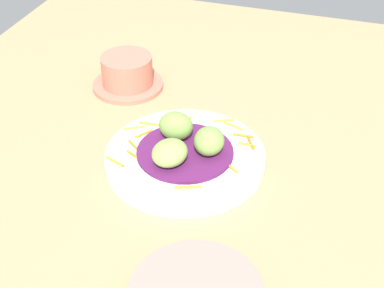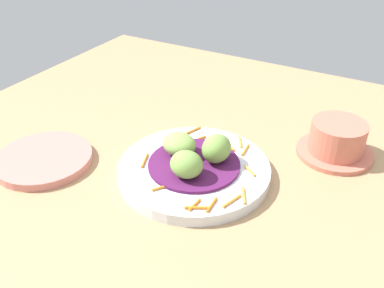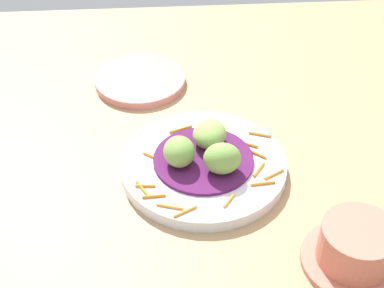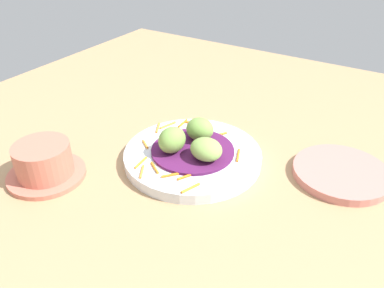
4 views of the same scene
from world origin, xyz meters
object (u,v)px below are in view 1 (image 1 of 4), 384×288
object	(u,v)px
main_plate	(185,158)
guac_scoop_right	(209,141)
guac_scoop_left	(176,126)
terracotta_bowl	(127,74)
guac_scoop_center	(170,153)

from	to	relation	value
main_plate	guac_scoop_right	world-z (taller)	guac_scoop_right
guac_scoop_left	guac_scoop_right	xyz separation A→B (cm)	(-1.98, -5.69, -0.13)
terracotta_bowl	guac_scoop_center	bearing A→B (deg)	-143.70
main_plate	guac_scoop_right	distance (cm)	4.90
guac_scoop_right	terracotta_bowl	bearing A→B (deg)	49.55
guac_scoop_left	guac_scoop_center	xyz separation A→B (cm)	(-5.92, -1.13, -0.45)
main_plate	guac_scoop_left	xyz separation A→B (cm)	(2.64, 2.27, 3.58)
guac_scoop_center	guac_scoop_right	distance (cm)	6.04
guac_scoop_left	guac_scoop_right	world-z (taller)	guac_scoop_left
main_plate	terracotta_bowl	size ratio (longest dim) A/B	1.88
guac_scoop_center	guac_scoop_right	world-z (taller)	guac_scoop_right
guac_scoop_right	main_plate	bearing A→B (deg)	100.78
guac_scoop_left	guac_scoop_center	size ratio (longest dim) A/B	0.92
guac_scoop_left	terracotta_bowl	distance (cm)	20.80
guac_scoop_left	main_plate	bearing A→B (deg)	-139.22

